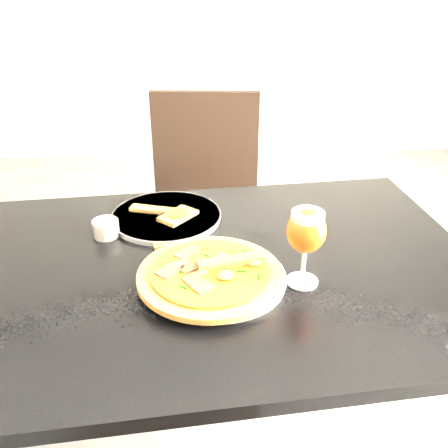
{
  "coord_description": "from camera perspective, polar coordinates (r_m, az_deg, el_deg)",
  "views": [
    {
      "loc": [
        0.11,
        -0.63,
        1.36
      ],
      "look_at": [
        0.17,
        0.34,
        0.83
      ],
      "focal_mm": 40.0,
      "sensor_mm": 36.0,
      "label": 1
    }
  ],
  "objects": [
    {
      "name": "dining_table",
      "position": [
        1.16,
        -1.49,
        -8.33
      ],
      "size": [
        1.27,
        0.9,
        0.75
      ],
      "rotation": [
        0.0,
        0.0,
        0.09
      ],
      "color": "black",
      "rests_on": "ground"
    },
    {
      "name": "chair_far",
      "position": [
        1.9,
        -2.25,
        1.83
      ],
      "size": [
        0.46,
        0.46,
        0.92
      ],
      "rotation": [
        0.0,
        0.0,
        -0.09
      ],
      "color": "black",
      "rests_on": "ground"
    },
    {
      "name": "plate_main",
      "position": [
        1.05,
        -0.57,
        -6.26
      ],
      "size": [
        0.32,
        0.32,
        0.01
      ],
      "primitive_type": "cylinder",
      "rotation": [
        0.0,
        0.0,
        -0.17
      ],
      "color": "silver",
      "rests_on": "dining_table"
    },
    {
      "name": "pizza",
      "position": [
        1.03,
        -1.53,
        -5.69
      ],
      "size": [
        0.3,
        0.3,
        0.03
      ],
      "rotation": [
        0.0,
        0.0,
        -0.09
      ],
      "color": "brown",
      "rests_on": "plate_main"
    },
    {
      "name": "plate_second",
      "position": [
        1.3,
        -6.59,
        0.84
      ],
      "size": [
        0.31,
        0.31,
        0.01
      ],
      "primitive_type": "cylinder",
      "rotation": [
        0.0,
        0.0,
        -0.11
      ],
      "color": "silver",
      "rests_on": "dining_table"
    },
    {
      "name": "crust_scraps",
      "position": [
        1.28,
        -6.29,
        1.22
      ],
      "size": [
        0.18,
        0.12,
        0.01
      ],
      "rotation": [
        0.0,
        0.0,
        0.16
      ],
      "color": "brown",
      "rests_on": "plate_second"
    },
    {
      "name": "loose_crust",
      "position": [
        1.18,
        -5.59,
        -2.13
      ],
      "size": [
        0.11,
        0.05,
        0.01
      ],
      "primitive_type": "cube",
      "rotation": [
        0.0,
        0.0,
        0.27
      ],
      "color": "brown",
      "rests_on": "dining_table"
    },
    {
      "name": "sauce_cup",
      "position": [
        1.24,
        -13.36,
        -0.4
      ],
      "size": [
        0.06,
        0.06,
        0.04
      ],
      "color": "beige",
      "rests_on": "dining_table"
    },
    {
      "name": "beer_glass",
      "position": [
        1.0,
        9.4,
        -0.87
      ],
      "size": [
        0.08,
        0.08,
        0.17
      ],
      "color": "#B0B6B9",
      "rests_on": "dining_table"
    }
  ]
}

